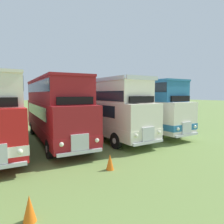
% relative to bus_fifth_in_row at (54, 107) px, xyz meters
% --- Properties ---
extents(bus_fifth_in_row, '(3.15, 11.08, 4.49)m').
position_rel_bus_fifth_in_row_xyz_m(bus_fifth_in_row, '(0.00, 0.00, 0.00)').
color(bus_fifth_in_row, maroon).
rests_on(bus_fifth_in_row, ground).
extents(bus_sixth_in_row, '(2.80, 10.55, 4.52)m').
position_rel_bus_fifth_in_row_xyz_m(bus_sixth_in_row, '(3.75, -0.39, -0.11)').
color(bus_sixth_in_row, silver).
rests_on(bus_sixth_in_row, ground).
extents(bus_seventh_in_row, '(2.75, 9.92, 4.49)m').
position_rel_bus_fifth_in_row_xyz_m(bus_seventh_in_row, '(7.52, -0.43, -0.01)').
color(bus_seventh_in_row, silver).
rests_on(bus_seventh_in_row, ground).
extents(cone_near_end, '(0.36, 0.36, 0.72)m').
position_rel_bus_fifth_in_row_xyz_m(cone_near_end, '(0.57, -6.92, -2.11)').
color(cone_near_end, orange).
rests_on(cone_near_end, ground).
extents(cone_far_end, '(0.36, 0.36, 0.74)m').
position_rel_bus_fifth_in_row_xyz_m(cone_far_end, '(-3.21, -9.04, -2.10)').
color(cone_far_end, orange).
rests_on(cone_far_end, ground).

